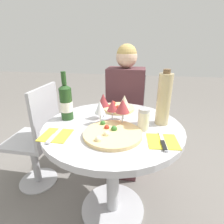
# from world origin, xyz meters

# --- Properties ---
(ground_plane) EXTENTS (12.00, 12.00, 0.00)m
(ground_plane) POSITION_xyz_m (0.00, 0.00, 0.00)
(ground_plane) COLOR slate
(ground_plane) RESTS_ON ground
(dining_table) EXTENTS (0.84, 0.84, 0.71)m
(dining_table) POSITION_xyz_m (0.00, 0.00, 0.54)
(dining_table) COLOR #B2B2B7
(dining_table) RESTS_ON ground_plane
(chair_behind_diner) EXTENTS (0.36, 0.36, 0.88)m
(chair_behind_diner) POSITION_xyz_m (0.01, 0.73, 0.43)
(chair_behind_diner) COLOR #ADADB2
(chair_behind_diner) RESTS_ON ground_plane
(seated_diner) EXTENTS (0.34, 0.48, 1.17)m
(seated_diner) POSITION_xyz_m (0.01, 0.59, 0.53)
(seated_diner) COLOR #512D33
(seated_diner) RESTS_ON ground_plane
(chair_empty_side) EXTENTS (0.36, 0.36, 0.88)m
(chair_empty_side) POSITION_xyz_m (-0.65, 0.17, 0.43)
(chair_empty_side) COLOR #ADADB2
(chair_empty_side) RESTS_ON ground_plane
(pizza_large) EXTENTS (0.32, 0.32, 0.04)m
(pizza_large) POSITION_xyz_m (0.02, -0.13, 0.72)
(pizza_large) COLOR #E5C17F
(pizza_large) RESTS_ON dining_table
(pizza_small_far) EXTENTS (0.23, 0.23, 0.05)m
(pizza_small_far) POSITION_xyz_m (-0.00, 0.26, 0.72)
(pizza_small_far) COLOR #E5C17F
(pizza_small_far) RESTS_ON dining_table
(wine_bottle) EXTENTS (0.08, 0.08, 0.31)m
(wine_bottle) POSITION_xyz_m (-0.31, 0.04, 0.83)
(wine_bottle) COLOR #23471E
(wine_bottle) RESTS_ON dining_table
(tall_carafe) EXTENTS (0.08, 0.08, 0.33)m
(tall_carafe) POSITION_xyz_m (0.29, 0.07, 0.87)
(tall_carafe) COLOR tan
(tall_carafe) RESTS_ON dining_table
(sugar_shaker) EXTENTS (0.07, 0.07, 0.13)m
(sugar_shaker) POSITION_xyz_m (0.18, -0.03, 0.77)
(sugar_shaker) COLOR silver
(sugar_shaker) RESTS_ON dining_table
(wine_glass_front_right) EXTENTS (0.08, 0.08, 0.16)m
(wine_glass_front_right) POSITION_xyz_m (0.06, -0.00, 0.83)
(wine_glass_front_right) COLOR silver
(wine_glass_front_right) RESTS_ON dining_table
(wine_glass_back_right) EXTENTS (0.07, 0.07, 0.16)m
(wine_glass_back_right) POSITION_xyz_m (0.06, 0.09, 0.83)
(wine_glass_back_right) COLOR silver
(wine_glass_back_right) RESTS_ON dining_table
(wine_glass_front_left) EXTENTS (0.07, 0.07, 0.15)m
(wine_glass_front_left) POSITION_xyz_m (-0.08, -0.00, 0.81)
(wine_glass_front_left) COLOR silver
(wine_glass_front_left) RESTS_ON dining_table
(wine_glass_back_left) EXTENTS (0.07, 0.07, 0.17)m
(wine_glass_back_left) POSITION_xyz_m (-0.08, 0.09, 0.83)
(wine_glass_back_left) COLOR silver
(wine_glass_back_left) RESTS_ON dining_table
(wine_glass_center) EXTENTS (0.07, 0.07, 0.14)m
(wine_glass_center) POSITION_xyz_m (-0.01, 0.05, 0.82)
(wine_glass_center) COLOR silver
(wine_glass_center) RESTS_ON dining_table
(place_setting_left) EXTENTS (0.15, 0.19, 0.01)m
(place_setting_left) POSITION_xyz_m (-0.28, -0.19, 0.71)
(place_setting_left) COLOR yellow
(place_setting_left) RESTS_ON dining_table
(place_setting_right) EXTENTS (0.16, 0.19, 0.01)m
(place_setting_right) POSITION_xyz_m (0.28, -0.16, 0.71)
(place_setting_right) COLOR yellow
(place_setting_right) RESTS_ON dining_table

